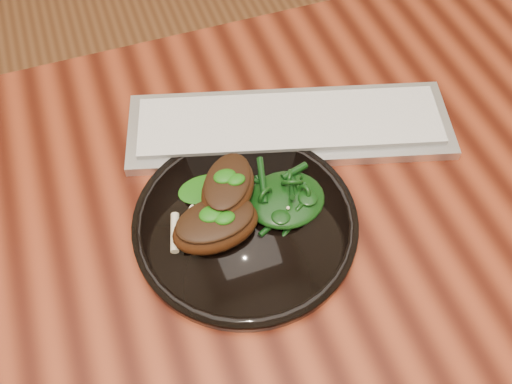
% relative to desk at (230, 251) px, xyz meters
% --- Properties ---
extents(desk, '(1.60, 0.80, 0.75)m').
position_rel_desk_xyz_m(desk, '(0.00, 0.00, 0.00)').
color(desk, '#350E06').
rests_on(desk, ground).
extents(plate, '(0.30, 0.30, 0.02)m').
position_rel_desk_xyz_m(plate, '(0.02, -0.02, 0.09)').
color(plate, black).
rests_on(plate, desk).
extents(lamb_chop_front, '(0.12, 0.08, 0.05)m').
position_rel_desk_xyz_m(lamb_chop_front, '(-0.02, -0.03, 0.13)').
color(lamb_chop_front, '#3B1C0B').
rests_on(lamb_chop_front, plate).
extents(lamb_chop_back, '(0.11, 0.12, 0.05)m').
position_rel_desk_xyz_m(lamb_chop_back, '(0.01, 0.01, 0.14)').
color(lamb_chop_back, '#3B1C0B').
rests_on(lamb_chop_back, plate).
extents(herb_smear, '(0.07, 0.05, 0.00)m').
position_rel_desk_xyz_m(herb_smear, '(-0.02, 0.05, 0.10)').
color(herb_smear, '#0B4607').
rests_on(herb_smear, plate).
extents(greens_heap, '(0.11, 0.10, 0.04)m').
position_rel_desk_xyz_m(greens_heap, '(0.08, -0.01, 0.12)').
color(greens_heap, black).
rests_on(greens_heap, plate).
extents(keyboard, '(0.51, 0.28, 0.02)m').
position_rel_desk_xyz_m(keyboard, '(0.14, 0.13, 0.09)').
color(keyboard, silver).
rests_on(keyboard, desk).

